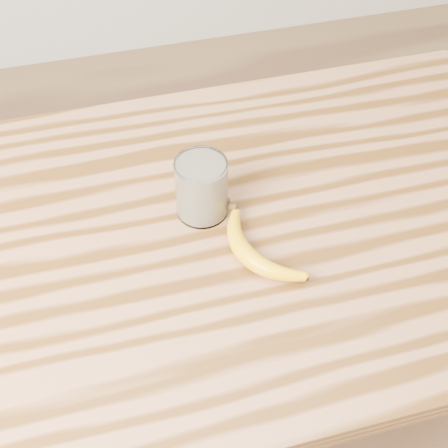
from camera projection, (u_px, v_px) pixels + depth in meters
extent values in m
plane|color=brown|center=(239.00, 432.00, 1.77)|extent=(4.00, 4.00, 0.00)
cube|color=#93613D|center=(248.00, 229.00, 1.11)|extent=(1.20, 0.80, 0.04)
cylinder|color=brown|center=(1.00, 289.00, 1.58)|extent=(0.06, 0.06, 0.86)
cylinder|color=brown|center=(393.00, 209.00, 1.76)|extent=(0.06, 0.06, 0.86)
cylinder|color=white|center=(202.00, 188.00, 1.07)|extent=(0.09, 0.09, 0.11)
torus|color=white|center=(201.00, 164.00, 1.03)|extent=(0.09, 0.09, 0.00)
cylinder|color=beige|center=(202.00, 189.00, 1.08)|extent=(0.08, 0.08, 0.10)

